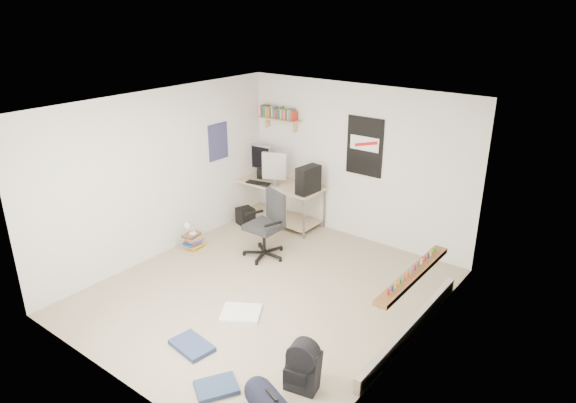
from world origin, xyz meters
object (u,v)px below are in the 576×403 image
Objects in this scene: desk at (278,202)px; book_stack at (194,240)px; office_chair at (264,226)px; backpack at (303,370)px.

desk is 1.70m from book_stack.
desk is 1.32m from office_chair.
office_chair is (0.64, -1.15, 0.12)m from desk.
office_chair is 2.35× the size of backpack.
book_stack is at bearing -114.58° from desk.
desk is at bearing 119.12° from backpack.
backpack is 0.95× the size of book_stack.
desk is 1.62× the size of office_chair.
book_stack is (-3.17, 1.45, -0.05)m from backpack.
office_chair is at bearing -72.16° from desk.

